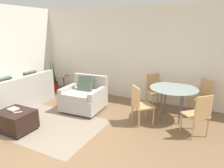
{
  "coord_description": "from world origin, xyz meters",
  "views": [
    {
      "loc": [
        2.44,
        -2.24,
        2.15
      ],
      "look_at": [
        0.24,
        2.13,
        0.75
      ],
      "focal_mm": 32.0,
      "sensor_mm": 36.0,
      "label": 1
    }
  ],
  "objects_px": {
    "dining_table": "(173,92)",
    "dining_chair_near_right": "(199,113)",
    "side_table": "(64,81)",
    "dining_chair_far_right": "(202,95)",
    "potted_plant": "(53,83)",
    "picture_frame": "(63,73)",
    "couch": "(17,96)",
    "book_stack": "(13,109)",
    "tv_remote_primary": "(18,112)",
    "armchair": "(84,97)",
    "dining_chair_near_left": "(140,103)",
    "dining_chair_far_left": "(154,88)",
    "ottoman": "(16,120)"
  },
  "relations": [
    {
      "from": "tv_remote_primary",
      "to": "dining_table",
      "type": "height_order",
      "value": "dining_table"
    },
    {
      "from": "dining_chair_near_left",
      "to": "dining_chair_far_left",
      "type": "distance_m",
      "value": 1.23
    },
    {
      "from": "side_table",
      "to": "dining_chair_far_left",
      "type": "height_order",
      "value": "dining_chair_far_left"
    },
    {
      "from": "dining_chair_near_right",
      "to": "dining_chair_near_left",
      "type": "bearing_deg",
      "value": 180.0
    },
    {
      "from": "dining_chair_near_left",
      "to": "dining_chair_near_right",
      "type": "relative_size",
      "value": 1.0
    },
    {
      "from": "armchair",
      "to": "dining_table",
      "type": "distance_m",
      "value": 2.28
    },
    {
      "from": "side_table",
      "to": "picture_frame",
      "type": "distance_m",
      "value": 0.27
    },
    {
      "from": "armchair",
      "to": "dining_chair_far_left",
      "type": "height_order",
      "value": "armchair"
    },
    {
      "from": "couch",
      "to": "book_stack",
      "type": "xyz_separation_m",
      "value": [
        1.03,
        -0.89,
        0.15
      ]
    },
    {
      "from": "picture_frame",
      "to": "potted_plant",
      "type": "bearing_deg",
      "value": 173.47
    },
    {
      "from": "armchair",
      "to": "ottoman",
      "type": "relative_size",
      "value": 1.47
    },
    {
      "from": "armchair",
      "to": "dining_chair_far_right",
      "type": "height_order",
      "value": "armchair"
    },
    {
      "from": "dining_table",
      "to": "potted_plant",
      "type": "bearing_deg",
      "value": 174.19
    },
    {
      "from": "couch",
      "to": "dining_chair_near_right",
      "type": "relative_size",
      "value": 2.28
    },
    {
      "from": "couch",
      "to": "potted_plant",
      "type": "relative_size",
      "value": 1.82
    },
    {
      "from": "couch",
      "to": "dining_chair_near_left",
      "type": "distance_m",
      "value": 3.41
    },
    {
      "from": "ottoman",
      "to": "dining_chair_near_right",
      "type": "height_order",
      "value": "dining_chair_near_right"
    },
    {
      "from": "side_table",
      "to": "dining_chair_near_left",
      "type": "xyz_separation_m",
      "value": [
        2.97,
        -0.97,
        0.1
      ]
    },
    {
      "from": "dining_chair_far_left",
      "to": "dining_chair_far_right",
      "type": "xyz_separation_m",
      "value": [
        1.23,
        0.0,
        0.0
      ]
    },
    {
      "from": "potted_plant",
      "to": "dining_chair_near_left",
      "type": "height_order",
      "value": "potted_plant"
    },
    {
      "from": "armchair",
      "to": "tv_remote_primary",
      "type": "xyz_separation_m",
      "value": [
        -0.53,
        -1.62,
        0.1
      ]
    },
    {
      "from": "book_stack",
      "to": "tv_remote_primary",
      "type": "distance_m",
      "value": 0.22
    },
    {
      "from": "couch",
      "to": "book_stack",
      "type": "distance_m",
      "value": 1.37
    },
    {
      "from": "book_stack",
      "to": "picture_frame",
      "type": "xyz_separation_m",
      "value": [
        -0.64,
        2.41,
        0.22
      ]
    },
    {
      "from": "potted_plant",
      "to": "dining_table",
      "type": "distance_m",
      "value": 4.16
    },
    {
      "from": "side_table",
      "to": "dining_chair_near_left",
      "type": "height_order",
      "value": "dining_chair_near_left"
    },
    {
      "from": "armchair",
      "to": "ottoman",
      "type": "bearing_deg",
      "value": -111.66
    },
    {
      "from": "dining_table",
      "to": "dining_chair_far_right",
      "type": "xyz_separation_m",
      "value": [
        0.62,
        0.62,
        -0.17
      ]
    },
    {
      "from": "picture_frame",
      "to": "dining_chair_far_left",
      "type": "height_order",
      "value": "dining_chair_far_left"
    },
    {
      "from": "dining_table",
      "to": "tv_remote_primary",
      "type": "bearing_deg",
      "value": -142.53
    },
    {
      "from": "armchair",
      "to": "side_table",
      "type": "distance_m",
      "value": 1.61
    },
    {
      "from": "dining_table",
      "to": "dining_chair_far_left",
      "type": "xyz_separation_m",
      "value": [
        -0.62,
        0.62,
        -0.17
      ]
    },
    {
      "from": "armchair",
      "to": "potted_plant",
      "type": "xyz_separation_m",
      "value": [
        -1.91,
        0.89,
        -0.08
      ]
    },
    {
      "from": "dining_table",
      "to": "dining_chair_near_right",
      "type": "bearing_deg",
      "value": -45.0
    },
    {
      "from": "tv_remote_primary",
      "to": "dining_table",
      "type": "relative_size",
      "value": 0.13
    },
    {
      "from": "ottoman",
      "to": "dining_table",
      "type": "bearing_deg",
      "value": 36.19
    },
    {
      "from": "ottoman",
      "to": "tv_remote_primary",
      "type": "height_order",
      "value": "tv_remote_primary"
    },
    {
      "from": "potted_plant",
      "to": "dining_table",
      "type": "height_order",
      "value": "potted_plant"
    },
    {
      "from": "side_table",
      "to": "dining_table",
      "type": "xyz_separation_m",
      "value": [
        3.59,
        -0.36,
        0.27
      ]
    },
    {
      "from": "armchair",
      "to": "side_table",
      "type": "height_order",
      "value": "armchair"
    },
    {
      "from": "potted_plant",
      "to": "picture_frame",
      "type": "height_order",
      "value": "potted_plant"
    },
    {
      "from": "book_stack",
      "to": "dining_chair_far_right",
      "type": "bearing_deg",
      "value": 36.76
    },
    {
      "from": "dining_chair_near_right",
      "to": "dining_chair_far_left",
      "type": "height_order",
      "value": "same"
    },
    {
      "from": "dining_chair_near_right",
      "to": "armchair",
      "type": "bearing_deg",
      "value": 177.16
    },
    {
      "from": "side_table",
      "to": "dining_chair_far_right",
      "type": "relative_size",
      "value": 0.66
    },
    {
      "from": "ottoman",
      "to": "dining_chair_far_right",
      "type": "relative_size",
      "value": 0.79
    },
    {
      "from": "picture_frame",
      "to": "armchair",
      "type": "bearing_deg",
      "value": -31.18
    },
    {
      "from": "book_stack",
      "to": "side_table",
      "type": "bearing_deg",
      "value": 104.79
    },
    {
      "from": "dining_chair_far_left",
      "to": "couch",
      "type": "bearing_deg",
      "value": -152.18
    },
    {
      "from": "tv_remote_primary",
      "to": "dining_chair_far_left",
      "type": "height_order",
      "value": "dining_chair_far_left"
    }
  ]
}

